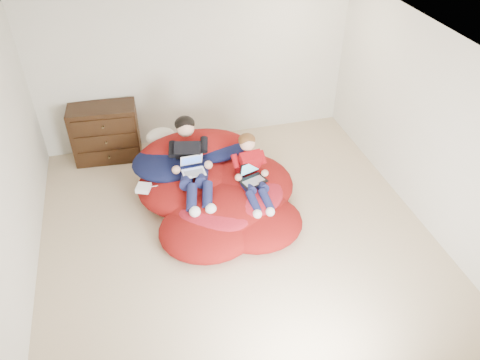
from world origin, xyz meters
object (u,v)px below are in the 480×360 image
object	(u,v)px
dresser	(106,133)
older_boy	(191,158)
younger_boy	(251,169)
laptop_black	(252,175)
beanbag_pile	(216,189)
laptop_white	(193,167)

from	to	relation	value
dresser	older_boy	bearing A→B (deg)	-50.80
younger_boy	laptop_black	world-z (taller)	younger_boy
older_boy	younger_boy	world-z (taller)	older_boy
dresser	beanbag_pile	bearing A→B (deg)	-47.98
beanbag_pile	older_boy	bearing A→B (deg)	146.60
dresser	beanbag_pile	distance (m)	2.13
laptop_black	younger_boy	bearing A→B (deg)	90.00
laptop_black	older_boy	bearing A→B (deg)	151.54
younger_boy	laptop_white	xyz separation A→B (m)	(-0.75, 0.25, -0.00)
younger_boy	laptop_white	distance (m)	0.79
laptop_white	dresser	bearing A→B (deg)	126.90
younger_boy	older_boy	bearing A→B (deg)	153.79
older_boy	laptop_white	size ratio (longest dim) A/B	4.19
dresser	laptop_white	xyz separation A→B (m)	(1.13, -1.50, 0.18)
dresser	beanbag_pile	world-z (taller)	dresser
beanbag_pile	laptop_white	distance (m)	0.49
beanbag_pile	dresser	bearing A→B (deg)	132.02
younger_boy	dresser	bearing A→B (deg)	137.00
dresser	laptop_black	distance (m)	2.60
beanbag_pile	laptop_black	xyz separation A→B (m)	(0.46, -0.22, 0.32)
dresser	laptop_black	bearing A→B (deg)	-43.60
beanbag_pile	laptop_white	xyz separation A→B (m)	(-0.29, 0.07, 0.39)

